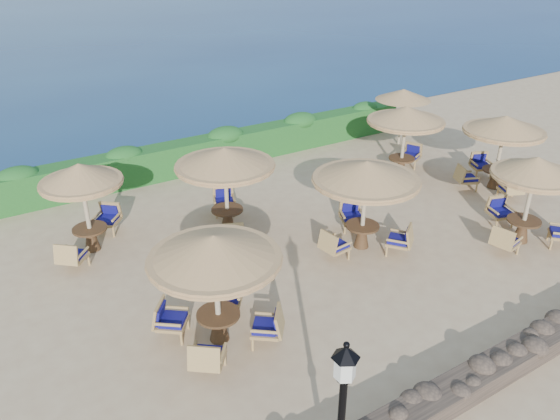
% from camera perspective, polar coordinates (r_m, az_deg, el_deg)
% --- Properties ---
extents(ground, '(120.00, 120.00, 0.00)m').
position_cam_1_polar(ground, '(16.04, 4.65, -3.54)').
color(ground, tan).
rests_on(ground, ground).
extents(hedge, '(18.00, 0.90, 1.20)m').
position_cam_1_polar(hedge, '(21.40, -6.85, 6.12)').
color(hedge, '#184D1C').
rests_on(hedge, ground).
extents(stone_wall, '(15.00, 0.65, 0.44)m').
position_cam_1_polar(stone_wall, '(12.49, 22.39, -14.62)').
color(stone_wall, brown).
rests_on(stone_wall, ground).
extents(extra_parasol, '(2.30, 2.30, 2.41)m').
position_cam_1_polar(extra_parasol, '(23.69, 12.77, 11.67)').
color(extra_parasol, tan).
rests_on(extra_parasol, ground).
extents(cafe_set_0, '(2.84, 2.84, 2.65)m').
position_cam_1_polar(cafe_set_0, '(11.51, -6.77, -6.23)').
color(cafe_set_0, tan).
rests_on(cafe_set_0, ground).
extents(cafe_set_1, '(3.00, 3.00, 2.65)m').
position_cam_1_polar(cafe_set_1, '(15.15, 8.94, 2.61)').
color(cafe_set_1, tan).
rests_on(cafe_set_1, ground).
extents(cafe_set_2, '(2.64, 2.71, 2.65)m').
position_cam_1_polar(cafe_set_2, '(16.88, 24.84, 2.35)').
color(cafe_set_2, tan).
rests_on(cafe_set_2, ground).
extents(cafe_set_3, '(2.38, 2.56, 2.65)m').
position_cam_1_polar(cafe_set_3, '(15.78, -19.92, 1.98)').
color(cafe_set_3, tan).
rests_on(cafe_set_3, ground).
extents(cafe_set_4, '(2.95, 2.95, 2.65)m').
position_cam_1_polar(cafe_set_4, '(15.96, -5.75, 4.41)').
color(cafe_set_4, tan).
rests_on(cafe_set_4, ground).
extents(cafe_set_5, '(2.82, 2.81, 2.65)m').
position_cam_1_polar(cafe_set_5, '(20.39, 12.97, 8.78)').
color(cafe_set_5, tan).
rests_on(cafe_set_5, ground).
extents(cafe_set_6, '(2.84, 2.84, 2.65)m').
position_cam_1_polar(cafe_set_6, '(20.36, 22.21, 6.84)').
color(cafe_set_6, tan).
rests_on(cafe_set_6, ground).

